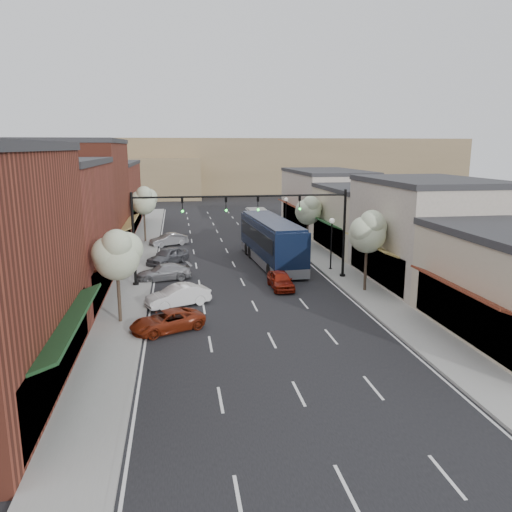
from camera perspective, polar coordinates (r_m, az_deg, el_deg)
name	(u,v)px	position (r m, az deg, el deg)	size (l,w,h in m)	color
ground	(260,316)	(30.84, 0.41, -6.88)	(160.00, 160.00, 0.00)	black
sidewalk_left	(140,256)	(48.42, -13.12, 0.00)	(2.80, 73.00, 0.15)	gray
sidewalk_right	(312,250)	(50.06, 6.42, 0.64)	(2.80, 73.00, 0.15)	gray
curb_left	(155,256)	(48.34, -11.46, 0.05)	(0.25, 73.00, 0.17)	gray
curb_right	(298,251)	(49.71, 4.87, 0.59)	(0.25, 73.00, 0.17)	gray
bldg_left_midnear	(35,231)	(36.40, -23.98, 2.59)	(10.14, 14.10, 9.40)	brown
bldg_left_midfar	(74,199)	(49.86, -20.05, 6.13)	(10.14, 14.10, 10.90)	brown
bldg_left_far	(100,196)	(65.68, -17.38, 6.54)	(10.14, 18.10, 8.40)	brown
bldg_right_midnear	(425,232)	(39.85, 18.79, 2.66)	(9.14, 12.10, 7.90)	#BCAFA1
bldg_right_midfar	(366,219)	(50.74, 12.45, 4.13)	(9.14, 12.10, 6.40)	#C0B298
bldg_right_far	(325,200)	(63.82, 7.90, 6.38)	(9.14, 16.10, 7.40)	#BCAFA1
hill_far	(196,165)	(118.90, -6.85, 10.24)	(120.00, 30.00, 12.00)	#7A6647
hill_near	(75,178)	(108.79, -19.97, 8.36)	(50.00, 20.00, 8.00)	#7A6647
signal_mast_right	(315,221)	(38.57, 6.73, 4.01)	(8.22, 0.46, 7.00)	black
signal_mast_left	(166,224)	(37.15, -10.24, 3.58)	(8.22, 0.46, 7.00)	black
tree_right_near	(368,231)	(35.68, 12.71, 2.84)	(2.85, 2.65, 5.95)	#47382B
tree_right_far	(309,210)	(50.79, 6.04, 5.30)	(2.85, 2.65, 5.43)	#47382B
tree_left_near	(117,254)	(29.48, -15.59, 0.28)	(2.85, 2.65, 5.69)	#47382B
tree_left_far	(144,200)	(55.06, -12.68, 6.25)	(2.85, 2.65, 6.13)	#47382B
lamp_post_near	(332,235)	(41.82, 8.63, 2.36)	(0.44, 0.44, 4.44)	black
lamp_post_far	(286,210)	(58.55, 3.45, 5.30)	(0.44, 0.44, 4.44)	black
coach_bus	(271,241)	(44.01, 1.75, 1.74)	(3.71, 13.22, 3.99)	black
red_hatchback	(281,280)	(36.52, 2.83, -2.77)	(1.52, 3.78, 1.29)	maroon
parked_car_a	(167,321)	(28.70, -10.12, -7.33)	(1.93, 4.19, 1.16)	maroon
parked_car_b	(178,296)	(32.94, -8.91, -4.51)	(1.46, 4.18, 1.38)	silver
parked_car_c	(164,272)	(39.51, -10.51, -1.83)	(1.74, 4.29, 1.24)	gray
parked_car_d	(168,256)	(44.68, -10.03, 0.00)	(1.77, 4.41, 1.50)	#505157
parked_car_e	(169,240)	(53.19, -9.93, 1.86)	(1.38, 3.96, 1.30)	#A3A4A9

